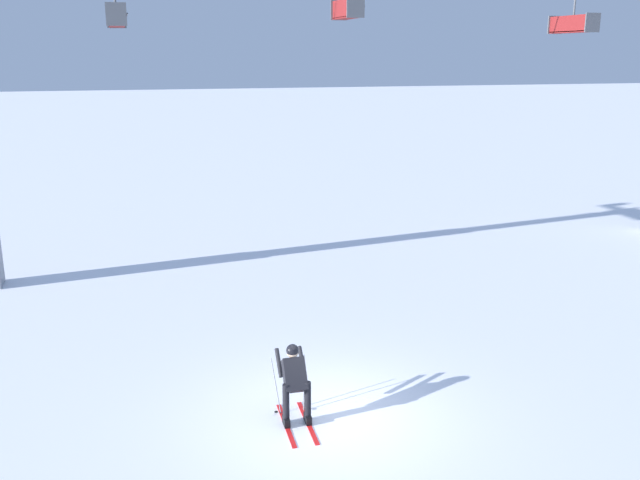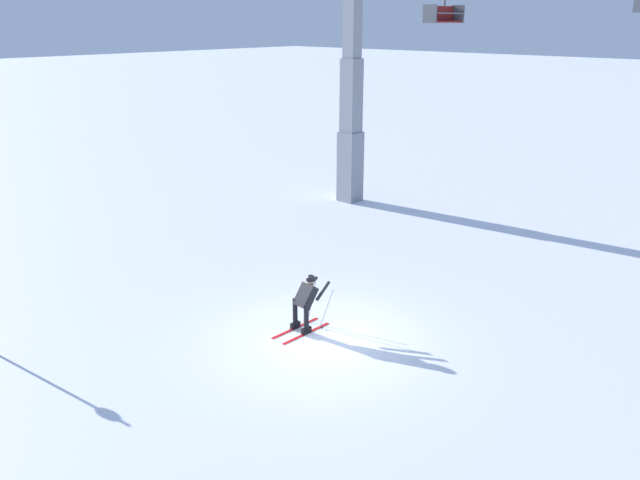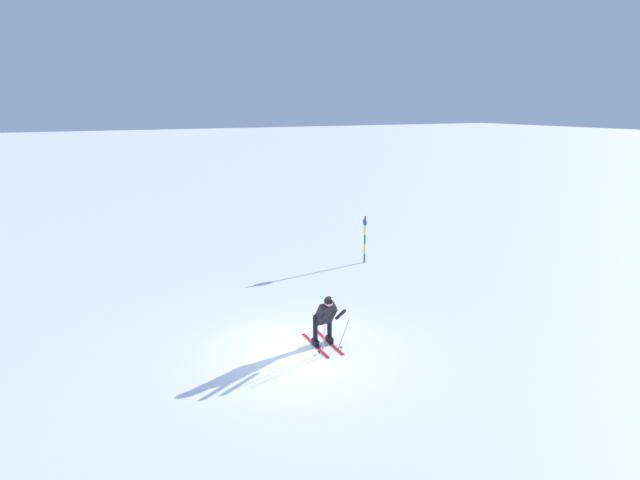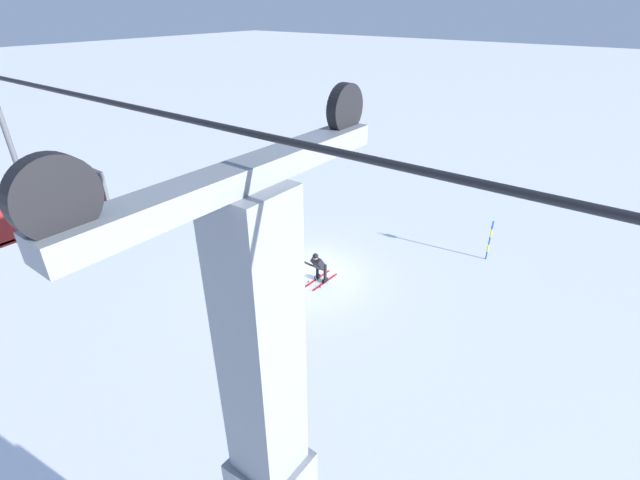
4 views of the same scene
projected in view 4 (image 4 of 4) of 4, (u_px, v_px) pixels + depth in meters
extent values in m
plane|color=white|center=(307.00, 276.00, 19.08)|extent=(260.00, 260.00, 0.00)
cube|color=red|center=(325.00, 282.00, 18.66)|extent=(0.15, 1.64, 0.01)
cube|color=black|center=(325.00, 280.00, 18.62)|extent=(0.12, 0.28, 0.16)
cylinder|color=black|center=(325.00, 272.00, 18.41)|extent=(0.13, 0.13, 0.69)
cube|color=red|center=(317.00, 279.00, 18.89)|extent=(0.15, 1.64, 0.01)
cube|color=black|center=(317.00, 277.00, 18.85)|extent=(0.12, 0.28, 0.16)
cylinder|color=black|center=(317.00, 269.00, 18.65)|extent=(0.13, 0.13, 0.69)
cube|color=black|center=(318.00, 263.00, 18.20)|extent=(0.44, 0.60, 0.67)
sphere|color=beige|center=(315.00, 257.00, 17.88)|extent=(0.23, 0.23, 0.23)
sphere|color=black|center=(315.00, 256.00, 17.87)|extent=(0.25, 0.25, 0.25)
cylinder|color=black|center=(316.00, 267.00, 17.75)|extent=(0.10, 0.52, 0.45)
cylinder|color=gray|center=(317.00, 281.00, 17.97)|extent=(0.13, 0.50, 1.18)
cylinder|color=black|center=(320.00, 287.00, 18.25)|extent=(0.07, 0.07, 0.01)
cylinder|color=black|center=(308.00, 264.00, 18.00)|extent=(0.10, 0.52, 0.45)
cylinder|color=gray|center=(306.00, 276.00, 18.28)|extent=(0.16, 0.49, 1.18)
cylinder|color=black|center=(308.00, 282.00, 18.61)|extent=(0.07, 0.07, 0.01)
cube|color=gray|center=(260.00, 349.00, 3.93)|extent=(0.58, 0.58, 3.10)
cube|color=gray|center=(245.00, 174.00, 3.15)|extent=(0.28, 2.89, 0.18)
cylinder|color=black|center=(55.00, 198.00, 2.14)|extent=(0.10, 0.44, 0.44)
cylinder|color=black|center=(345.00, 108.00, 3.92)|extent=(0.10, 0.44, 0.44)
cylinder|color=#4C4F54|center=(7.00, 136.00, 5.65)|extent=(0.07, 0.07, 1.48)
cube|color=maroon|center=(38.00, 226.00, 6.27)|extent=(0.45, 1.88, 0.06)
cube|color=maroon|center=(38.00, 212.00, 6.03)|extent=(0.06, 1.88, 0.55)
cylinder|color=#4C4F54|center=(22.00, 201.00, 6.28)|extent=(0.04, 1.79, 0.04)
cube|color=#4C4F54|center=(97.00, 188.00, 6.80)|extent=(0.57, 0.05, 0.63)
cylinder|color=blue|center=(486.00, 255.00, 20.25)|extent=(0.07, 0.07, 0.39)
cylinder|color=yellow|center=(488.00, 248.00, 20.06)|extent=(0.07, 0.07, 0.39)
cylinder|color=blue|center=(490.00, 241.00, 19.88)|extent=(0.07, 0.07, 0.39)
cylinder|color=yellow|center=(491.00, 233.00, 19.69)|extent=(0.07, 0.07, 0.39)
cylinder|color=blue|center=(493.00, 225.00, 19.51)|extent=(0.07, 0.07, 0.39)
cylinder|color=blue|center=(492.00, 226.00, 19.54)|extent=(0.02, 0.28, 0.28)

